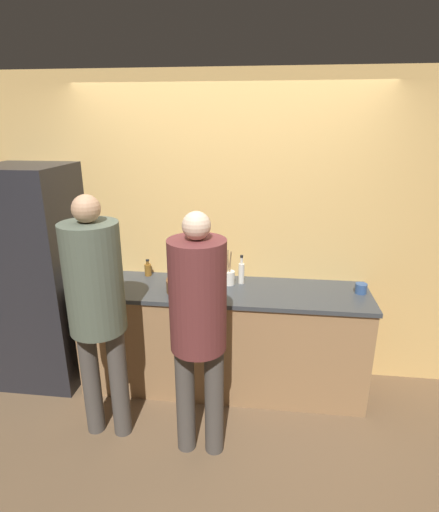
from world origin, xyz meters
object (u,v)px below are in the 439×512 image
(refrigerator, at_px, (40,278))
(utensil_crock, at_px, (229,277))
(cup_blue, at_px, (361,288))
(bottle_clear, at_px, (241,272))
(fruit_bowl, at_px, (189,285))
(person_center, at_px, (198,318))
(bottle_amber, at_px, (148,269))
(person_left, at_px, (96,298))

(refrigerator, xyz_separation_m, utensil_crock, (1.61, 0.13, 0.04))
(cup_blue, bearing_deg, bottle_clear, 174.78)
(refrigerator, distance_m, bottle_clear, 1.72)
(fruit_bowl, height_order, cup_blue, fruit_bowl)
(refrigerator, distance_m, person_center, 1.67)
(fruit_bowl, xyz_separation_m, bottle_clear, (0.41, 0.20, 0.05))
(fruit_bowl, relative_size, bottle_amber, 2.42)
(person_center, bearing_deg, person_left, 173.08)
(refrigerator, relative_size, fruit_bowl, 5.24)
(bottle_amber, bearing_deg, fruit_bowl, -33.40)
(bottle_clear, bearing_deg, person_center, -103.63)
(person_center, height_order, bottle_amber, person_center)
(fruit_bowl, xyz_separation_m, cup_blue, (1.36, 0.12, -0.01))
(refrigerator, height_order, bottle_amber, refrigerator)
(person_center, bearing_deg, refrigerator, 154.33)
(bottle_amber, bearing_deg, person_center, -57.19)
(person_center, distance_m, cup_blue, 1.42)
(fruit_bowl, bearing_deg, refrigerator, 178.04)
(utensil_crock, bearing_deg, bottle_clear, 17.16)
(person_left, height_order, person_center, person_left)
(person_left, relative_size, utensil_crock, 6.09)
(refrigerator, bearing_deg, bottle_clear, 5.31)
(bottle_amber, bearing_deg, cup_blue, -5.17)
(fruit_bowl, height_order, utensil_crock, utensil_crock)
(cup_blue, bearing_deg, fruit_bowl, -175.12)
(fruit_bowl, relative_size, bottle_clear, 1.45)
(cup_blue, bearing_deg, bottle_amber, 174.83)
(person_center, relative_size, fruit_bowl, 4.77)
(utensil_crock, distance_m, cup_blue, 1.06)
(bottle_clear, xyz_separation_m, cup_blue, (0.96, -0.09, -0.06))
(person_center, relative_size, bottle_clear, 6.94)
(person_left, distance_m, bottle_clear, 1.22)
(utensil_crock, distance_m, bottle_clear, 0.11)
(fruit_bowl, bearing_deg, cup_blue, 4.88)
(utensil_crock, bearing_deg, fruit_bowl, -150.52)
(bottle_amber, height_order, bottle_clear, bottle_clear)
(person_left, height_order, fruit_bowl, person_left)
(refrigerator, xyz_separation_m, cup_blue, (2.67, 0.07, 0.01))
(cup_blue, bearing_deg, refrigerator, -178.46)
(person_left, distance_m, bottle_amber, 0.88)
(utensil_crock, relative_size, cup_blue, 3.22)
(person_center, bearing_deg, utensil_crock, 82.56)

